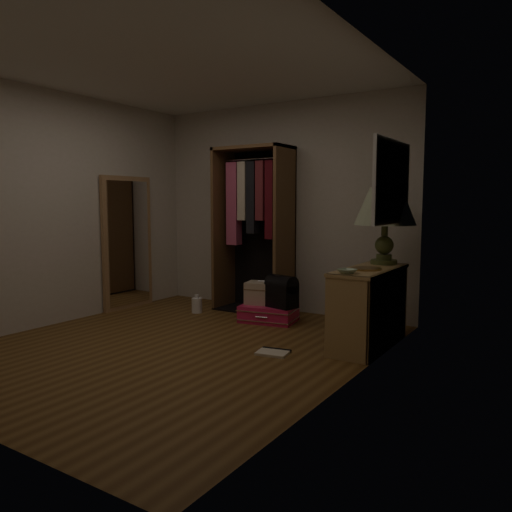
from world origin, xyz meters
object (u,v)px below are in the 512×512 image
object	(u,v)px
console_bookshelf	(370,305)
floor_mirror	(127,243)
train_case	(263,293)
white_jug	(197,305)
pink_suitcase	(269,313)
black_bag	(282,291)
open_wardrobe	(256,215)
table_lamp	(385,208)

from	to	relation	value
console_bookshelf	floor_mirror	bearing A→B (deg)	-179.34
train_case	white_jug	distance (m)	0.93
pink_suitcase	black_bag	bearing A→B (deg)	-18.08
white_jug	console_bookshelf	bearing A→B (deg)	-5.27
open_wardrobe	black_bag	bearing A→B (deg)	-35.37
white_jug	train_case	bearing A→B (deg)	6.57
train_case	floor_mirror	bearing A→B (deg)	177.73
pink_suitcase	table_lamp	size ratio (longest dim) A/B	0.92
floor_mirror	white_jug	world-z (taller)	floor_mirror
open_wardrobe	table_lamp	distance (m)	1.81
console_bookshelf	table_lamp	xyz separation A→B (m)	(0.00, 0.37, 0.91)
train_case	table_lamp	distance (m)	1.72
pink_suitcase	train_case	bearing A→B (deg)	160.71
open_wardrobe	train_case	size ratio (longest dim) A/B	4.76
pink_suitcase	table_lamp	distance (m)	1.79
train_case	black_bag	distance (m)	0.28
open_wardrobe	pink_suitcase	xyz separation A→B (m)	(0.46, -0.43, -1.12)
console_bookshelf	white_jug	bearing A→B (deg)	174.73
open_wardrobe	pink_suitcase	size ratio (longest dim) A/B	2.92
open_wardrobe	table_lamp	world-z (taller)	open_wardrobe
train_case	black_bag	world-z (taller)	black_bag
console_bookshelf	black_bag	distance (m)	1.16
open_wardrobe	console_bookshelf	bearing A→B (deg)	-22.52
pink_suitcase	black_bag	world-z (taller)	black_bag
pink_suitcase	train_case	distance (m)	0.24
white_jug	open_wardrobe	bearing A→B (deg)	44.23
pink_suitcase	console_bookshelf	bearing A→B (deg)	-23.78
pink_suitcase	train_case	size ratio (longest dim) A/B	1.63
table_lamp	white_jug	size ratio (longest dim) A/B	3.37
floor_mirror	white_jug	bearing A→B (deg)	15.00
console_bookshelf	table_lamp	world-z (taller)	table_lamp
black_bag	open_wardrobe	bearing A→B (deg)	158.03
floor_mirror	pink_suitcase	distance (m)	2.10
black_bag	table_lamp	distance (m)	1.47
console_bookshelf	pink_suitcase	world-z (taller)	console_bookshelf
table_lamp	white_jug	distance (m)	2.61
train_case	table_lamp	world-z (taller)	table_lamp
black_bag	white_jug	bearing A→B (deg)	-163.35
console_bookshelf	black_bag	xyz separation A→B (m)	(-1.13, 0.28, -0.02)
open_wardrobe	black_bag	size ratio (longest dim) A/B	5.41
floor_mirror	table_lamp	distance (m)	3.30
train_case	table_lamp	bearing A→B (deg)	-11.02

